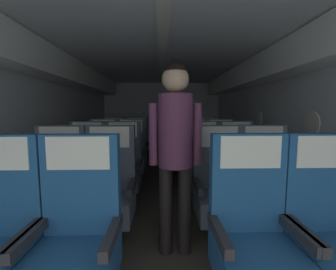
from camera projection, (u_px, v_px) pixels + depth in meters
The scene contains 22 objects.
ground at pixel (163, 193), 3.38m from camera, with size 3.71×7.58×0.02m, color #3D3833.
fuselage_shell at pixel (163, 90), 3.47m from camera, with size 3.59×7.23×2.08m.
seat_a_left_aisle at pixel (76, 242), 1.32m from camera, with size 0.50×0.48×1.07m.
seat_a_right_aisle at pixel (331, 238), 1.36m from camera, with size 0.50×0.48×1.07m.
seat_a_right_window at pixel (253, 239), 1.35m from camera, with size 0.50×0.48×1.07m.
seat_b_left_window at pixel (58, 192), 2.13m from camera, with size 0.50×0.48×1.07m.
seat_b_left_aisle at pixel (109, 192), 2.13m from camera, with size 0.50×0.48×1.07m.
seat_b_right_aisle at pixel (266, 189), 2.20m from camera, with size 0.50×0.48×1.07m.
seat_b_right_window at pixel (220, 190), 2.17m from camera, with size 0.50×0.48×1.07m.
seat_c_left_window at pixel (86, 169), 2.95m from camera, with size 0.50×0.48×1.07m.
seat_c_left_aisle at pixel (123, 169), 2.98m from camera, with size 0.50×0.48×1.07m.
seat_c_right_aisle at pixel (237, 168), 3.01m from camera, with size 0.50×0.48×1.07m.
seat_c_right_window at pixel (203, 168), 2.99m from camera, with size 0.50×0.48×1.07m.
seat_d_left_window at pixel (103, 156), 3.79m from camera, with size 0.50×0.48×1.07m.
seat_d_left_aisle at pixel (131, 156), 3.80m from camera, with size 0.50×0.48×1.07m.
seat_d_right_aisle at pixel (221, 156), 3.83m from camera, with size 0.50×0.48×1.07m.
seat_d_right_window at pixel (194, 156), 3.83m from camera, with size 0.50×0.48×1.07m.
seat_e_left_window at pixel (113, 148), 4.59m from camera, with size 0.50×0.48×1.07m.
seat_e_left_aisle at pixel (136, 148), 4.61m from camera, with size 0.50×0.48×1.07m.
seat_e_right_aisle at pixel (211, 148), 4.66m from camera, with size 0.50×0.48×1.07m.
seat_e_right_window at pixel (188, 148), 4.63m from camera, with size 0.50×0.48×1.07m.
flight_attendant at pixel (175, 139), 1.85m from camera, with size 0.43×0.28×1.59m.
Camera 1 is at (-0.02, 0.32, 1.21)m, focal length 24.28 mm.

